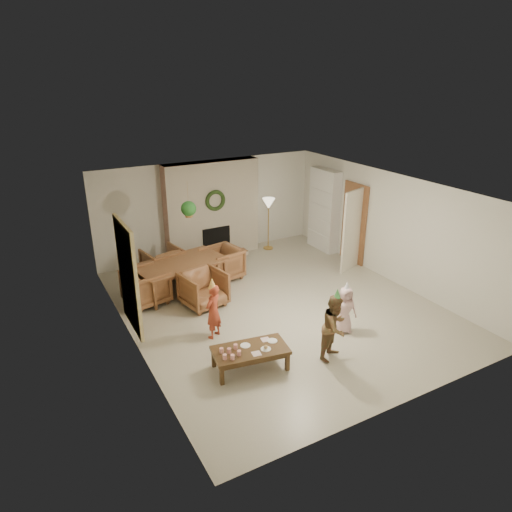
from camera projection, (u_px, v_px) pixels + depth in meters
floor at (278, 306)px, 9.66m from camera, size 7.00×7.00×0.00m
ceiling at (280, 189)px, 8.72m from camera, size 7.00×7.00×0.00m
wall_back at (209, 208)px, 12.03m from camera, size 7.00×0.00×7.00m
wall_front at (411, 332)px, 6.34m from camera, size 7.00×0.00×7.00m
wall_left at (129, 282)px, 7.85m from camera, size 0.00×7.00×7.00m
wall_right at (390, 228)px, 10.53m from camera, size 0.00×7.00×7.00m
fireplace_mass at (212, 210)px, 11.87m from camera, size 2.50×0.40×2.50m
fireplace_hearth at (219, 257)px, 12.03m from camera, size 1.60×0.30×0.12m
fireplace_firebox at (216, 241)px, 12.02m from camera, size 0.75×0.12×0.75m
fireplace_wreath at (215, 201)px, 11.57m from camera, size 0.54×0.10×0.54m
floor_lamp_base at (268, 248)px, 12.76m from camera, size 0.27×0.27×0.03m
floor_lamp_post at (268, 226)px, 12.52m from camera, size 0.03×0.03×1.28m
floor_lamp_shade at (269, 204)px, 12.28m from camera, size 0.34×0.34×0.29m
bookshelf_carcass at (324, 210)px, 12.38m from camera, size 0.30×1.00×2.20m
bookshelf_shelf_a at (322, 233)px, 12.61m from camera, size 0.30×0.92×0.03m
bookshelf_shelf_b at (323, 219)px, 12.46m from camera, size 0.30×0.92×0.03m
bookshelf_shelf_c at (324, 205)px, 12.31m from camera, size 0.30×0.92×0.03m
bookshelf_shelf_d at (325, 190)px, 12.16m from camera, size 0.30×0.92×0.03m
books_row_lower at (325, 230)px, 12.43m from camera, size 0.20×0.40×0.24m
books_row_mid at (322, 214)px, 12.44m from camera, size 0.20×0.44×0.24m
books_row_upper at (326, 201)px, 12.17m from camera, size 0.20×0.36×0.22m
door_frame at (354, 223)px, 11.57m from camera, size 0.05×0.86×2.04m
door_leaf at (352, 231)px, 11.10m from camera, size 0.77×0.32×2.00m
curtain_panel at (128, 277)px, 8.03m from camera, size 0.06×1.20×2.00m
dining_table at (182, 277)px, 10.18m from camera, size 2.13×1.44×0.69m
dining_chair_near at (204, 289)px, 9.55m from camera, size 0.96×0.98×0.76m
dining_chair_far at (163, 264)px, 10.78m from camera, size 0.96×0.98×0.76m
dining_chair_left at (146, 286)px, 9.66m from camera, size 0.98×0.96×0.76m
dining_chair_right at (222, 263)px, 10.80m from camera, size 0.98×0.96×0.76m
hanging_plant_cord at (188, 198)px, 9.49m from camera, size 0.01×0.01×0.70m
hanging_plant_pot at (189, 214)px, 9.62m from camera, size 0.16×0.16×0.12m
hanging_plant_foliage at (189, 209)px, 9.57m from camera, size 0.32×0.32×0.32m
coffee_table_top at (250, 350)px, 7.52m from camera, size 1.31×0.80×0.06m
coffee_table_apron at (250, 354)px, 7.54m from camera, size 1.20×0.70×0.08m
coffee_leg_fl at (222, 376)px, 7.20m from camera, size 0.08×0.08×0.32m
coffee_leg_fr at (287, 362)px, 7.54m from camera, size 0.08×0.08×0.32m
coffee_leg_bl at (214, 358)px, 7.63m from camera, size 0.08×0.08×0.32m
coffee_leg_br at (276, 346)px, 7.98m from camera, size 0.08×0.08×0.32m
cup_a at (225, 357)px, 7.22m from camera, size 0.08×0.08×0.09m
cup_b at (221, 350)px, 7.39m from camera, size 0.08×0.08×0.09m
cup_c at (232, 357)px, 7.21m from camera, size 0.08×0.08×0.09m
cup_d at (229, 351)px, 7.38m from camera, size 0.08×0.08×0.09m
cup_e at (239, 353)px, 7.32m from camera, size 0.08×0.08×0.09m
cup_f at (236, 347)px, 7.49m from camera, size 0.08×0.08×0.09m
plate_a at (245, 345)px, 7.59m from camera, size 0.20×0.20×0.01m
plate_b at (266, 349)px, 7.50m from camera, size 0.20×0.20×0.01m
plate_c at (272, 341)px, 7.72m from camera, size 0.20×0.20×0.01m
food_scoop at (266, 347)px, 7.48m from camera, size 0.08×0.08×0.07m
napkin_left at (256, 354)px, 7.37m from camera, size 0.16×0.16×0.01m
napkin_right at (265, 340)px, 7.76m from camera, size 0.16×0.16×0.01m
child_red at (213, 311)px, 8.36m from camera, size 0.46×0.42×1.06m
party_hat_red at (212, 283)px, 8.14m from camera, size 0.17×0.17×0.20m
child_plaid at (335, 327)px, 7.75m from camera, size 0.70×0.64×1.16m
party_hat_plaid at (337, 294)px, 7.51m from camera, size 0.15×0.15×0.19m
child_pink at (345, 310)px, 8.55m from camera, size 0.49×0.37×0.92m
party_hat_pink at (347, 286)px, 8.37m from camera, size 0.15×0.15×0.17m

